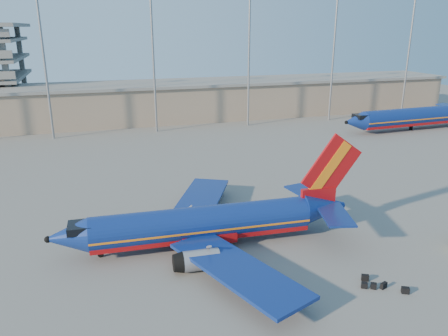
{
  "coord_description": "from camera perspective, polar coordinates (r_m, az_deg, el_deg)",
  "views": [
    {
      "loc": [
        -17.82,
        -42.21,
        20.48
      ],
      "look_at": [
        -2.7,
        6.54,
        4.0
      ],
      "focal_mm": 35.0,
      "sensor_mm": 36.0,
      "label": 1
    }
  ],
  "objects": [
    {
      "name": "aircraft_main",
      "position": [
        42.96,
        -1.89,
        -7.23
      ],
      "size": [
        31.0,
        29.79,
        10.49
      ],
      "rotation": [
        0.0,
        0.0,
        -0.05
      ],
      "color": "navy",
      "rests_on": "ground"
    },
    {
      "name": "light_mast_row",
      "position": [
        91.16,
        -2.83,
        16.04
      ],
      "size": [
        101.6,
        1.6,
        28.65
      ],
      "color": "gray",
      "rests_on": "ground"
    },
    {
      "name": "luggage_pile",
      "position": [
        39.37,
        19.64,
        -14.19
      ],
      "size": [
        3.39,
        3.15,
        0.54
      ],
      "color": "black",
      "rests_on": "ground"
    },
    {
      "name": "aircraft_second",
      "position": [
        100.1,
        23.78,
        6.19
      ],
      "size": [
        35.61,
        13.86,
        12.06
      ],
      "rotation": [
        0.0,
        0.0,
        0.05
      ],
      "color": "navy",
      "rests_on": "ground"
    },
    {
      "name": "terminal_building",
      "position": [
        105.25,
        -1.71,
        9.06
      ],
      "size": [
        122.0,
        16.0,
        8.5
      ],
      "color": "gray",
      "rests_on": "ground"
    },
    {
      "name": "ground",
      "position": [
        50.18,
        5.2,
        -6.27
      ],
      "size": [
        220.0,
        220.0,
        0.0
      ],
      "primitive_type": "plane",
      "color": "slate",
      "rests_on": "ground"
    }
  ]
}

